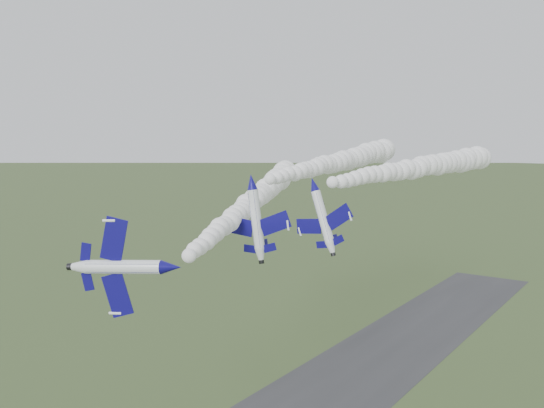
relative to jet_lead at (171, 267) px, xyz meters
The scene contains 6 objects.
jet_lead is the anchor object (origin of this frame).
smoke_trail_jet_lead 39.22m from the jet_lead, 113.15° to the left, with size 4.94×70.91×4.94m, color white, non-canonical shape.
jet_pair_left 27.34m from the jet_lead, 106.61° to the left, with size 11.47×13.74×3.55m.
smoke_trail_jet_pair_left 62.90m from the jet_lead, 100.91° to the left, with size 5.35×65.54×5.35m, color white, non-canonical shape.
jet_pair_right 26.31m from the jet_lead, 81.96° to the left, with size 9.03×11.41×3.78m.
smoke_trail_jet_pair_right 57.98m from the jet_lead, 83.23° to the left, with size 4.73×58.97×4.73m, color white, non-canonical shape.
Camera 1 is at (53.59, -51.37, 49.54)m, focal length 40.00 mm.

